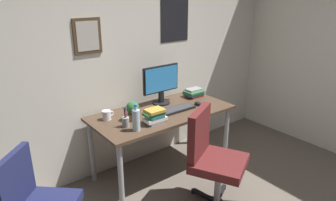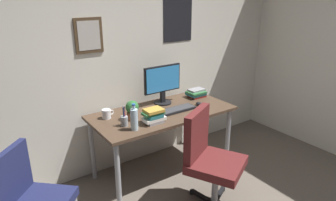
{
  "view_description": "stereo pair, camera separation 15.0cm",
  "coord_description": "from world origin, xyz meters",
  "px_view_note": "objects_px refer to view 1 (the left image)",
  "views": [
    {
      "loc": [
        -1.63,
        -0.68,
        1.92
      ],
      "look_at": [
        0.15,
        1.6,
        0.88
      ],
      "focal_mm": 32.38,
      "sensor_mm": 36.0,
      "label": 1
    },
    {
      "loc": [
        -1.51,
        -0.77,
        1.92
      ],
      "look_at": [
        0.15,
        1.6,
        0.88
      ],
      "focal_mm": 32.38,
      "sensor_mm": 36.0,
      "label": 2
    }
  ],
  "objects_px": {
    "side_chair": "(35,201)",
    "potted_plant": "(133,110)",
    "book_stack_left": "(194,93)",
    "monitor": "(161,83)",
    "keyboard": "(176,109)",
    "computer_mouse": "(198,104)",
    "water_bottle": "(136,120)",
    "office_chair": "(211,155)",
    "coffee_mug_near": "(107,115)",
    "pen_cup": "(126,121)",
    "book_stack_right": "(155,116)"
  },
  "relations": [
    {
      "from": "side_chair",
      "to": "pen_cup",
      "type": "distance_m",
      "value": 1.01
    },
    {
      "from": "office_chair",
      "to": "monitor",
      "type": "xyz_separation_m",
      "value": [
        0.13,
        0.93,
        0.44
      ]
    },
    {
      "from": "keyboard",
      "to": "book_stack_right",
      "type": "bearing_deg",
      "value": -161.31
    },
    {
      "from": "office_chair",
      "to": "coffee_mug_near",
      "type": "distance_m",
      "value": 1.08
    },
    {
      "from": "side_chair",
      "to": "potted_plant",
      "type": "relative_size",
      "value": 4.49
    },
    {
      "from": "computer_mouse",
      "to": "water_bottle",
      "type": "xyz_separation_m",
      "value": [
        -0.9,
        -0.13,
        0.09
      ]
    },
    {
      "from": "computer_mouse",
      "to": "office_chair",
      "type": "bearing_deg",
      "value": -123.94
    },
    {
      "from": "monitor",
      "to": "pen_cup",
      "type": "bearing_deg",
      "value": -154.28
    },
    {
      "from": "computer_mouse",
      "to": "book_stack_left",
      "type": "xyz_separation_m",
      "value": [
        0.16,
        0.25,
        0.03
      ]
    },
    {
      "from": "computer_mouse",
      "to": "pen_cup",
      "type": "distance_m",
      "value": 0.93
    },
    {
      "from": "computer_mouse",
      "to": "keyboard",
      "type": "bearing_deg",
      "value": 175.41
    },
    {
      "from": "monitor",
      "to": "keyboard",
      "type": "height_order",
      "value": "monitor"
    },
    {
      "from": "side_chair",
      "to": "water_bottle",
      "type": "distance_m",
      "value": 1.03
    },
    {
      "from": "office_chair",
      "to": "water_bottle",
      "type": "distance_m",
      "value": 0.75
    },
    {
      "from": "keyboard",
      "to": "pen_cup",
      "type": "distance_m",
      "value": 0.64
    },
    {
      "from": "monitor",
      "to": "computer_mouse",
      "type": "relative_size",
      "value": 4.18
    },
    {
      "from": "book_stack_left",
      "to": "potted_plant",
      "type": "bearing_deg",
      "value": -170.37
    },
    {
      "from": "coffee_mug_near",
      "to": "side_chair",
      "type": "bearing_deg",
      "value": -147.97
    },
    {
      "from": "potted_plant",
      "to": "book_stack_left",
      "type": "distance_m",
      "value": 0.97
    },
    {
      "from": "coffee_mug_near",
      "to": "book_stack_left",
      "type": "relative_size",
      "value": 0.58
    },
    {
      "from": "keyboard",
      "to": "book_stack_left",
      "type": "relative_size",
      "value": 1.98
    },
    {
      "from": "keyboard",
      "to": "book_stack_right",
      "type": "height_order",
      "value": "book_stack_right"
    },
    {
      "from": "side_chair",
      "to": "office_chair",
      "type": "bearing_deg",
      "value": -13.37
    },
    {
      "from": "monitor",
      "to": "book_stack_left",
      "type": "height_order",
      "value": "monitor"
    },
    {
      "from": "office_chair",
      "to": "monitor",
      "type": "bearing_deg",
      "value": 82.17
    },
    {
      "from": "monitor",
      "to": "coffee_mug_near",
      "type": "height_order",
      "value": "monitor"
    },
    {
      "from": "book_stack_left",
      "to": "pen_cup",
      "type": "bearing_deg",
      "value": -166.89
    },
    {
      "from": "computer_mouse",
      "to": "coffee_mug_near",
      "type": "xyz_separation_m",
      "value": [
        -1.0,
        0.26,
        0.03
      ]
    },
    {
      "from": "keyboard",
      "to": "book_stack_left",
      "type": "distance_m",
      "value": 0.51
    },
    {
      "from": "keyboard",
      "to": "book_stack_left",
      "type": "bearing_deg",
      "value": 26.38
    },
    {
      "from": "side_chair",
      "to": "keyboard",
      "type": "relative_size",
      "value": 2.03
    },
    {
      "from": "potted_plant",
      "to": "book_stack_left",
      "type": "height_order",
      "value": "potted_plant"
    },
    {
      "from": "office_chair",
      "to": "book_stack_left",
      "type": "height_order",
      "value": "office_chair"
    },
    {
      "from": "side_chair",
      "to": "monitor",
      "type": "bearing_deg",
      "value": 20.56
    },
    {
      "from": "potted_plant",
      "to": "side_chair",
      "type": "bearing_deg",
      "value": -160.75
    },
    {
      "from": "water_bottle",
      "to": "pen_cup",
      "type": "bearing_deg",
      "value": 106.3
    },
    {
      "from": "book_stack_right",
      "to": "potted_plant",
      "type": "bearing_deg",
      "value": 124.47
    },
    {
      "from": "office_chair",
      "to": "side_chair",
      "type": "distance_m",
      "value": 1.48
    },
    {
      "from": "office_chair",
      "to": "computer_mouse",
      "type": "bearing_deg",
      "value": 56.06
    },
    {
      "from": "keyboard",
      "to": "potted_plant",
      "type": "bearing_deg",
      "value": 172.51
    },
    {
      "from": "coffee_mug_near",
      "to": "potted_plant",
      "type": "height_order",
      "value": "potted_plant"
    },
    {
      "from": "monitor",
      "to": "book_stack_left",
      "type": "xyz_separation_m",
      "value": [
        0.45,
        -0.05,
        -0.19
      ]
    },
    {
      "from": "keyboard",
      "to": "coffee_mug_near",
      "type": "bearing_deg",
      "value": 161.36
    },
    {
      "from": "potted_plant",
      "to": "coffee_mug_near",
      "type": "bearing_deg",
      "value": 139.55
    },
    {
      "from": "office_chair",
      "to": "keyboard",
      "type": "height_order",
      "value": "office_chair"
    },
    {
      "from": "office_chair",
      "to": "pen_cup",
      "type": "relative_size",
      "value": 4.75
    },
    {
      "from": "monitor",
      "to": "water_bottle",
      "type": "distance_m",
      "value": 0.76
    },
    {
      "from": "coffee_mug_near",
      "to": "book_stack_right",
      "type": "distance_m",
      "value": 0.49
    },
    {
      "from": "monitor",
      "to": "computer_mouse",
      "type": "distance_m",
      "value": 0.48
    },
    {
      "from": "computer_mouse",
      "to": "water_bottle",
      "type": "relative_size",
      "value": 0.44
    }
  ]
}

